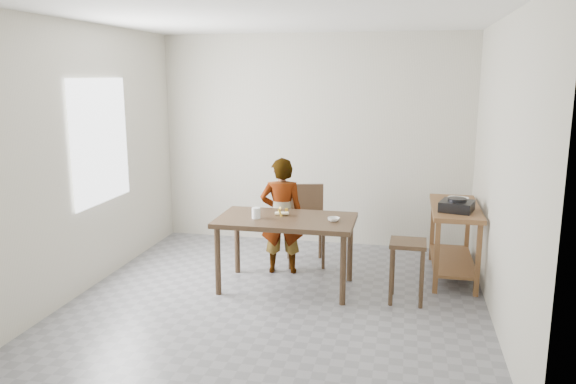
% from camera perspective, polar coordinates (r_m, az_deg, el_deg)
% --- Properties ---
extents(floor, '(4.00, 4.00, 0.04)m').
position_cam_1_polar(floor, '(5.71, -0.85, -10.89)').
color(floor, slate).
rests_on(floor, ground).
extents(ceiling, '(4.00, 4.00, 0.04)m').
position_cam_1_polar(ceiling, '(5.29, -0.94, 17.64)').
color(ceiling, white).
rests_on(ceiling, wall_back).
extents(wall_back, '(4.00, 0.04, 2.70)m').
position_cam_1_polar(wall_back, '(7.30, 2.66, 5.25)').
color(wall_back, beige).
rests_on(wall_back, ground).
extents(wall_front, '(4.00, 0.04, 2.70)m').
position_cam_1_polar(wall_front, '(3.43, -8.44, -2.38)').
color(wall_front, beige).
rests_on(wall_front, ground).
extents(wall_left, '(0.04, 4.00, 2.70)m').
position_cam_1_polar(wall_left, '(6.10, -19.75, 3.27)').
color(wall_left, beige).
rests_on(wall_left, ground).
extents(wall_right, '(0.04, 4.00, 2.70)m').
position_cam_1_polar(wall_right, '(5.27, 21.07, 1.92)').
color(wall_right, beige).
rests_on(wall_right, ground).
extents(window_pane, '(0.02, 1.10, 1.30)m').
position_cam_1_polar(window_pane, '(6.23, -18.50, 4.91)').
color(window_pane, silver).
rests_on(window_pane, wall_left).
extents(dining_table, '(1.40, 0.80, 0.75)m').
position_cam_1_polar(dining_table, '(5.84, -0.20, -6.21)').
color(dining_table, '#3B291A').
rests_on(dining_table, floor).
extents(prep_counter, '(0.50, 1.20, 0.80)m').
position_cam_1_polar(prep_counter, '(6.41, 16.44, -4.84)').
color(prep_counter, brown).
rests_on(prep_counter, floor).
extents(child, '(0.53, 0.40, 1.30)m').
position_cam_1_polar(child, '(6.23, -0.65, -2.42)').
color(child, white).
rests_on(child, floor).
extents(dining_chair, '(0.54, 0.54, 0.92)m').
position_cam_1_polar(dining_chair, '(6.55, 1.81, -3.46)').
color(dining_chair, '#3B291A').
rests_on(dining_chair, floor).
extents(stool, '(0.35, 0.35, 0.61)m').
position_cam_1_polar(stool, '(5.64, 11.99, -7.89)').
color(stool, '#3B291A').
rests_on(stool, floor).
extents(glass_tumbler, '(0.10, 0.10, 0.11)m').
position_cam_1_polar(glass_tumbler, '(5.72, -3.26, -2.14)').
color(glass_tumbler, white).
rests_on(glass_tumbler, dining_table).
extents(small_bowl, '(0.12, 0.12, 0.04)m').
position_cam_1_polar(small_bowl, '(5.62, 4.65, -2.79)').
color(small_bowl, silver).
rests_on(small_bowl, dining_table).
extents(banana, '(0.17, 0.13, 0.06)m').
position_cam_1_polar(banana, '(5.83, -0.63, -2.13)').
color(banana, gold).
rests_on(banana, dining_table).
extents(serving_bowl, '(0.29, 0.29, 0.06)m').
position_cam_1_polar(serving_bowl, '(6.45, 16.85, -0.81)').
color(serving_bowl, silver).
rests_on(serving_bowl, prep_counter).
extents(gas_burner, '(0.39, 0.39, 0.11)m').
position_cam_1_polar(gas_burner, '(6.06, 16.77, -1.37)').
color(gas_burner, black).
rests_on(gas_burner, prep_counter).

